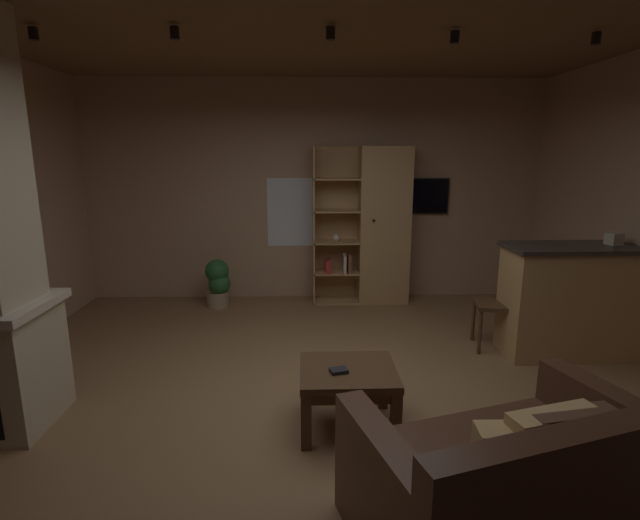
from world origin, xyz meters
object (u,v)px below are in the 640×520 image
(bookshelf_cabinet, at_px, (377,227))
(wall_mounted_tv, at_px, (417,196))
(leather_couch, at_px, (515,489))
(tissue_box, at_px, (614,239))
(kitchen_bar_counter, at_px, (583,300))
(dining_chair, at_px, (506,298))
(potted_floor_plant, at_px, (218,282))
(coffee_table, at_px, (348,380))
(table_book_0, at_px, (339,371))

(bookshelf_cabinet, relative_size, wall_mounted_tv, 2.43)
(leather_couch, relative_size, wall_mounted_tv, 2.05)
(tissue_box, bearing_deg, kitchen_bar_counter, -173.26)
(bookshelf_cabinet, height_order, wall_mounted_tv, bookshelf_cabinet)
(tissue_box, bearing_deg, dining_chair, 172.37)
(tissue_box, xyz_separation_m, potted_floor_plant, (-4.01, 1.54, -0.81))
(dining_chair, relative_size, potted_floor_plant, 1.48)
(coffee_table, height_order, table_book_0, table_book_0)
(coffee_table, bearing_deg, dining_chair, 38.81)
(bookshelf_cabinet, relative_size, leather_couch, 1.19)
(kitchen_bar_counter, bearing_deg, bookshelf_cabinet, 133.95)
(table_book_0, bearing_deg, potted_floor_plant, 115.25)
(tissue_box, xyz_separation_m, leather_couch, (-1.88, -2.28, -0.84))
(leather_couch, relative_size, potted_floor_plant, 2.71)
(leather_couch, xyz_separation_m, coffee_table, (-0.73, 1.06, 0.06))
(table_book_0, distance_m, potted_floor_plant, 3.13)
(bookshelf_cabinet, relative_size, dining_chair, 2.18)
(kitchen_bar_counter, height_order, dining_chair, kitchen_bar_counter)
(leather_couch, xyz_separation_m, table_book_0, (-0.80, 1.00, 0.16))
(dining_chair, relative_size, wall_mounted_tv, 1.12)
(tissue_box, height_order, potted_floor_plant, tissue_box)
(table_book_0, bearing_deg, wall_mounted_tv, 68.79)
(bookshelf_cabinet, bearing_deg, coffee_table, -102.09)
(coffee_table, height_order, dining_chair, dining_chair)
(tissue_box, height_order, wall_mounted_tv, wall_mounted_tv)
(dining_chair, height_order, wall_mounted_tv, wall_mounted_tv)
(kitchen_bar_counter, distance_m, coffee_table, 2.65)
(tissue_box, height_order, table_book_0, tissue_box)
(bookshelf_cabinet, xyz_separation_m, tissue_box, (1.96, -1.75, 0.14))
(tissue_box, relative_size, dining_chair, 0.13)
(tissue_box, relative_size, table_book_0, 1.01)
(bookshelf_cabinet, distance_m, coffee_table, 3.12)
(tissue_box, xyz_separation_m, table_book_0, (-2.67, -1.29, -0.68))
(dining_chair, distance_m, wall_mounted_tv, 2.08)
(table_book_0, relative_size, potted_floor_plant, 0.19)
(tissue_box, bearing_deg, leather_couch, -129.39)
(kitchen_bar_counter, relative_size, potted_floor_plant, 2.44)
(kitchen_bar_counter, relative_size, wall_mounted_tv, 1.84)
(tissue_box, bearing_deg, potted_floor_plant, 159.00)
(leather_couch, relative_size, coffee_table, 2.52)
(leather_couch, distance_m, potted_floor_plant, 4.38)
(bookshelf_cabinet, height_order, coffee_table, bookshelf_cabinet)
(kitchen_bar_counter, height_order, potted_floor_plant, kitchen_bar_counter)
(dining_chair, bearing_deg, wall_mounted_tv, 104.89)
(kitchen_bar_counter, height_order, coffee_table, kitchen_bar_counter)
(kitchen_bar_counter, distance_m, table_book_0, 2.74)
(bookshelf_cabinet, relative_size, potted_floor_plant, 3.22)
(kitchen_bar_counter, xyz_separation_m, wall_mounted_tv, (-1.17, 1.99, 0.83))
(leather_couch, xyz_separation_m, dining_chair, (0.95, 2.41, 0.23))
(kitchen_bar_counter, xyz_separation_m, coffee_table, (-2.36, -1.20, -0.19))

